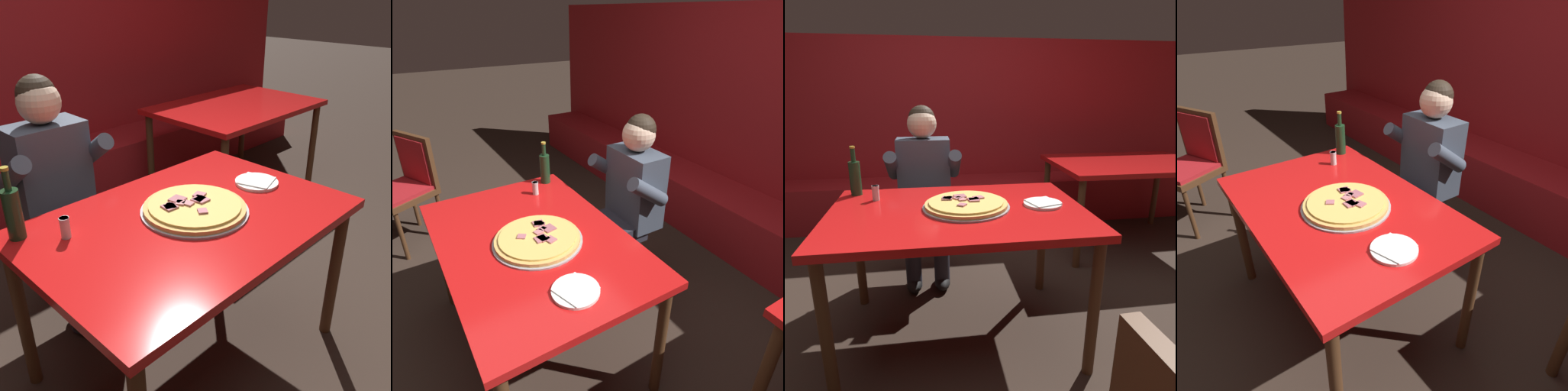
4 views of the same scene
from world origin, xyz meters
The scene contains 10 objects.
ground_plane centered at (0.00, 0.00, 0.00)m, with size 24.00×24.00×0.00m, color #33261E.
booth_bench centered at (0.00, 1.86, 0.23)m, with size 6.46×0.48×0.46m, color #A3191E.
main_dining_table centered at (0.00, 0.00, 0.69)m, with size 1.34×0.91×0.77m.
pizza centered at (0.05, 0.01, 0.79)m, with size 0.47×0.47×0.05m.
plate_white_paper centered at (0.47, 0.00, 0.78)m, with size 0.21×0.21×0.02m.
beer_bottle centered at (-0.58, 0.35, 0.88)m, with size 0.07×0.07×0.29m.
shaker_red_pepper_flakes centered at (-0.45, 0.22, 0.81)m, with size 0.04×0.04×0.09m.
shaker_parmesan centered at (-0.45, 0.22, 0.81)m, with size 0.04×0.04×0.09m.
diner_seated_blue_shirt centered at (-0.18, 0.74, 0.71)m, with size 0.53×0.53×1.27m.
dining_chair_near_left centered at (-1.61, -0.46, 0.55)m, with size 0.59×0.59×0.94m.
Camera 2 is at (1.44, -0.54, 1.83)m, focal length 32.00 mm.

